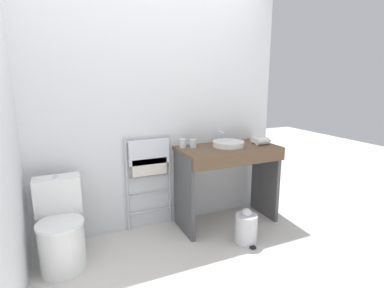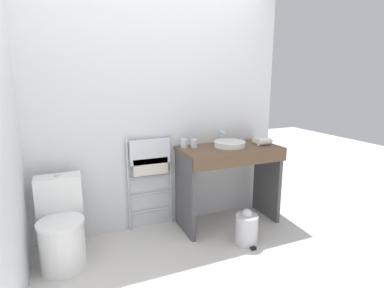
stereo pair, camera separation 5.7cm
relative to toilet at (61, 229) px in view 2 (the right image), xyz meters
name	(u,v)px [view 2 (the right image)]	position (x,y,z in m)	size (l,w,h in m)	color
wall_back	(157,111)	(1.00, 0.43, 0.91)	(2.75, 0.12, 2.46)	silver
toilet	(61,229)	(0.00, 0.00, 0.00)	(0.38, 0.53, 0.74)	white
towel_radiator	(150,163)	(0.87, 0.32, 0.39)	(0.48, 0.06, 0.99)	silver
vanity_counter	(229,172)	(1.67, 0.08, 0.27)	(1.05, 0.55, 0.86)	brown
sink_basin	(230,144)	(1.68, 0.11, 0.57)	(0.33, 0.33, 0.06)	white
faucet	(222,135)	(1.68, 0.29, 0.63)	(0.02, 0.10, 0.14)	silver
cup_near_wall	(184,143)	(1.22, 0.26, 0.59)	(0.07, 0.07, 0.10)	silver
cup_near_edge	(194,143)	(1.32, 0.22, 0.58)	(0.07, 0.07, 0.09)	silver
hair_dryer	(264,141)	(2.07, 0.04, 0.58)	(0.20, 0.18, 0.08)	white
trash_bin	(247,228)	(1.62, -0.35, -0.16)	(0.22, 0.25, 0.36)	silver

